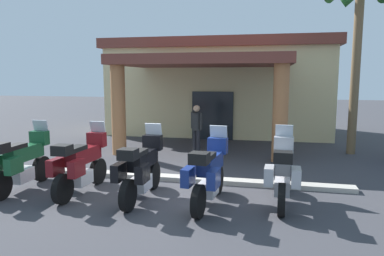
% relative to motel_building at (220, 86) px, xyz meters
% --- Properties ---
extents(ground_plane, '(80.00, 80.00, 0.00)m').
position_rel_motel_building_xyz_m(ground_plane, '(0.04, -10.06, -2.29)').
color(ground_plane, '#38383D').
extents(motel_building, '(10.71, 9.63, 4.47)m').
position_rel_motel_building_xyz_m(motel_building, '(0.00, 0.00, 0.00)').
color(motel_building, beige).
rests_on(motel_building, ground_plane).
extents(motorcycle_green, '(0.71, 2.21, 1.61)m').
position_rel_motel_building_xyz_m(motorcycle_green, '(-3.23, -10.56, -1.59)').
color(motorcycle_green, black).
rests_on(motorcycle_green, ground_plane).
extents(motorcycle_maroon, '(0.71, 2.21, 1.61)m').
position_rel_motel_building_xyz_m(motorcycle_maroon, '(-1.71, -10.46, -1.59)').
color(motorcycle_maroon, black).
rests_on(motorcycle_maroon, ground_plane).
extents(motorcycle_black, '(0.70, 2.21, 1.61)m').
position_rel_motel_building_xyz_m(motorcycle_black, '(-0.18, -10.55, -1.59)').
color(motorcycle_black, black).
rests_on(motorcycle_black, ground_plane).
extents(motorcycle_blue, '(0.74, 2.21, 1.61)m').
position_rel_motel_building_xyz_m(motorcycle_blue, '(1.34, -10.60, -1.59)').
color(motorcycle_blue, black).
rests_on(motorcycle_blue, ground_plane).
extents(motorcycle_silver, '(0.71, 2.21, 1.61)m').
position_rel_motel_building_xyz_m(motorcycle_silver, '(2.86, -10.14, -1.59)').
color(motorcycle_silver, black).
rests_on(motorcycle_silver, ground_plane).
extents(pedestrian, '(0.45, 0.34, 1.75)m').
position_rel_motel_building_xyz_m(pedestrian, '(0.02, -5.65, -1.27)').
color(pedestrian, black).
rests_on(pedestrian, ground_plane).
extents(palm_tree_near_portico, '(2.23, 2.36, 6.39)m').
position_rel_motel_building_xyz_m(palm_tree_near_portico, '(5.37, -4.28, 2.48)').
color(palm_tree_near_portico, brown).
rests_on(palm_tree_near_portico, ground_plane).
extents(curb_strip, '(9.62, 0.36, 0.12)m').
position_rel_motel_building_xyz_m(curb_strip, '(-0.18, -8.95, -2.23)').
color(curb_strip, '#ADA89E').
rests_on(curb_strip, ground_plane).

